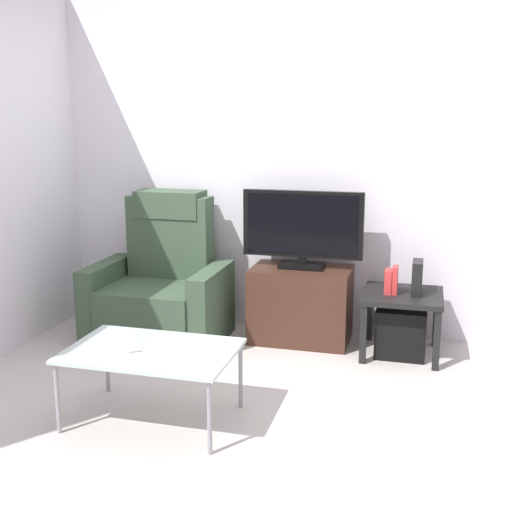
# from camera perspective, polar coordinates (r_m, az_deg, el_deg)

# --- Properties ---
(ground_plane) EXTENTS (6.40, 6.40, 0.00)m
(ground_plane) POSITION_cam_1_polar(r_m,az_deg,el_deg) (4.09, 0.33, -11.25)
(ground_plane) COLOR #BCB2AD
(wall_back) EXTENTS (6.40, 0.06, 2.60)m
(wall_back) POSITION_cam_1_polar(r_m,az_deg,el_deg) (4.85, 3.77, 8.40)
(wall_back) COLOR silver
(wall_back) RESTS_ON ground
(tv_stand) EXTENTS (0.72, 0.45, 0.55)m
(tv_stand) POSITION_cam_1_polar(r_m,az_deg,el_deg) (4.74, 4.00, -4.30)
(tv_stand) COLOR #3D2319
(tv_stand) RESTS_ON ground
(television) EXTENTS (0.88, 0.20, 0.56)m
(television) POSITION_cam_1_polar(r_m,az_deg,el_deg) (4.63, 4.16, 2.55)
(television) COLOR black
(television) RESTS_ON tv_stand
(recliner_armchair) EXTENTS (0.98, 0.78, 1.08)m
(recliner_armchair) POSITION_cam_1_polar(r_m,az_deg,el_deg) (4.85, -8.41, -2.85)
(recliner_armchair) COLOR #384C38
(recliner_armchair) RESTS_ON ground
(side_table) EXTENTS (0.54, 0.54, 0.44)m
(side_table) POSITION_cam_1_polar(r_m,az_deg,el_deg) (4.54, 12.89, -4.08)
(side_table) COLOR black
(side_table) RESTS_ON ground
(subwoofer_box) EXTENTS (0.34, 0.34, 0.34)m
(subwoofer_box) POSITION_cam_1_polar(r_m,az_deg,el_deg) (4.61, 12.77, -6.50)
(subwoofer_box) COLOR black
(subwoofer_box) RESTS_ON ground
(book_leftmost) EXTENTS (0.05, 0.13, 0.16)m
(book_leftmost) POSITION_cam_1_polar(r_m,az_deg,el_deg) (4.49, 11.70, -2.23)
(book_leftmost) COLOR red
(book_leftmost) RESTS_ON side_table
(book_middle) EXTENTS (0.04, 0.11, 0.19)m
(book_middle) POSITION_cam_1_polar(r_m,az_deg,el_deg) (4.48, 12.26, -2.10)
(book_middle) COLOR red
(book_middle) RESTS_ON side_table
(game_console) EXTENTS (0.07, 0.20, 0.23)m
(game_console) POSITION_cam_1_polar(r_m,az_deg,el_deg) (4.50, 14.15, -1.86)
(game_console) COLOR black
(game_console) RESTS_ON side_table
(coffee_table) EXTENTS (0.90, 0.60, 0.41)m
(coffee_table) POSITION_cam_1_polar(r_m,az_deg,el_deg) (3.54, -9.27, -8.56)
(coffee_table) COLOR #B2C6C1
(coffee_table) RESTS_ON ground
(cell_phone) EXTENTS (0.15, 0.16, 0.01)m
(cell_phone) POSITION_cam_1_polar(r_m,az_deg,el_deg) (3.55, -10.98, -7.98)
(cell_phone) COLOR #B7B7BC
(cell_phone) RESTS_ON coffee_table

